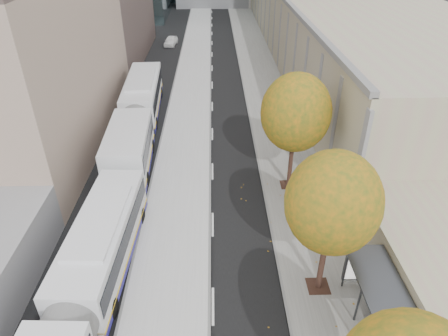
{
  "coord_description": "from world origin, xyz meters",
  "views": [
    {
      "loc": [
        -1.46,
        -0.66,
        15.6
      ],
      "look_at": [
        -0.89,
        20.41,
        2.5
      ],
      "focal_mm": 32.0,
      "sensor_mm": 36.0,
      "label": 1
    }
  ],
  "objects_px": {
    "bus_far": "(138,114)",
    "distant_car": "(171,41)",
    "bus_shelter": "(383,288)",
    "bus_near": "(79,302)"
  },
  "relations": [
    {
      "from": "bus_shelter",
      "to": "bus_near",
      "type": "relative_size",
      "value": 0.25
    },
    {
      "from": "bus_near",
      "to": "bus_shelter",
      "type": "bearing_deg",
      "value": 2.12
    },
    {
      "from": "bus_far",
      "to": "distant_car",
      "type": "xyz_separation_m",
      "value": [
        0.21,
        28.45,
        -1.12
      ]
    },
    {
      "from": "bus_shelter",
      "to": "bus_near",
      "type": "distance_m",
      "value": 13.11
    },
    {
      "from": "bus_shelter",
      "to": "bus_near",
      "type": "xyz_separation_m",
      "value": [
        -13.1,
        0.09,
        -0.61
      ]
    },
    {
      "from": "bus_shelter",
      "to": "bus_far",
      "type": "distance_m",
      "value": 23.72
    },
    {
      "from": "bus_near",
      "to": "distant_car",
      "type": "relative_size",
      "value": 4.61
    },
    {
      "from": "bus_shelter",
      "to": "distant_car",
      "type": "xyz_separation_m",
      "value": [
        -13.35,
        47.9,
        -1.54
      ]
    },
    {
      "from": "bus_near",
      "to": "bus_far",
      "type": "distance_m",
      "value": 19.37
    },
    {
      "from": "bus_shelter",
      "to": "bus_far",
      "type": "bearing_deg",
      "value": 124.87
    }
  ]
}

